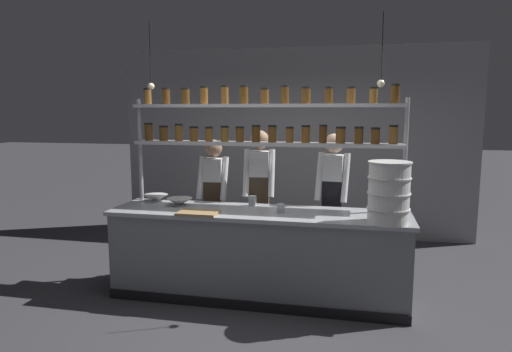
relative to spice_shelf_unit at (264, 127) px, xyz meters
name	(u,v)px	position (x,y,z in m)	size (l,w,h in m)	color
ground_plane	(258,296)	(0.00, -0.33, -1.77)	(40.00, 40.00, 0.00)	#3D3D42
back_wall	(292,143)	(0.00, 2.26, -0.32)	(5.47, 0.12, 2.89)	#939399
prep_counter	(258,254)	(0.00, -0.33, -1.31)	(3.07, 0.76, 0.92)	gray
spice_shelf_unit	(264,127)	(0.00, 0.00, 0.00)	(2.95, 0.28, 2.21)	#ADAFB5
chef_left	(214,197)	(-0.68, 0.34, -0.85)	(0.36, 0.29, 1.60)	black
chef_center	(259,193)	(-0.12, 0.30, -0.77)	(0.38, 0.32, 1.72)	black
chef_right	(333,197)	(0.73, 0.28, -0.79)	(0.39, 0.32, 1.69)	black
container_stack	(389,192)	(1.27, -0.56, -0.56)	(0.39, 0.39, 0.57)	white
cutting_board	(198,213)	(-0.56, -0.59, -0.84)	(0.40, 0.26, 0.02)	#A88456
prep_bowl_near_left	(179,202)	(-0.90, -0.23, -0.81)	(0.29, 0.29, 0.08)	silver
prep_bowl_center_front	(156,198)	(-1.25, -0.07, -0.81)	(0.27, 0.27, 0.08)	white
serving_cup_front	(252,201)	(-0.12, -0.08, -0.80)	(0.09, 0.09, 0.10)	#B2B7BC
serving_cup_by_board	(281,208)	(0.24, -0.38, -0.80)	(0.08, 0.08, 0.10)	#B2B7BC
pendant_light_row	(260,81)	(0.02, -0.33, 0.46)	(2.38, 0.07, 0.69)	black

